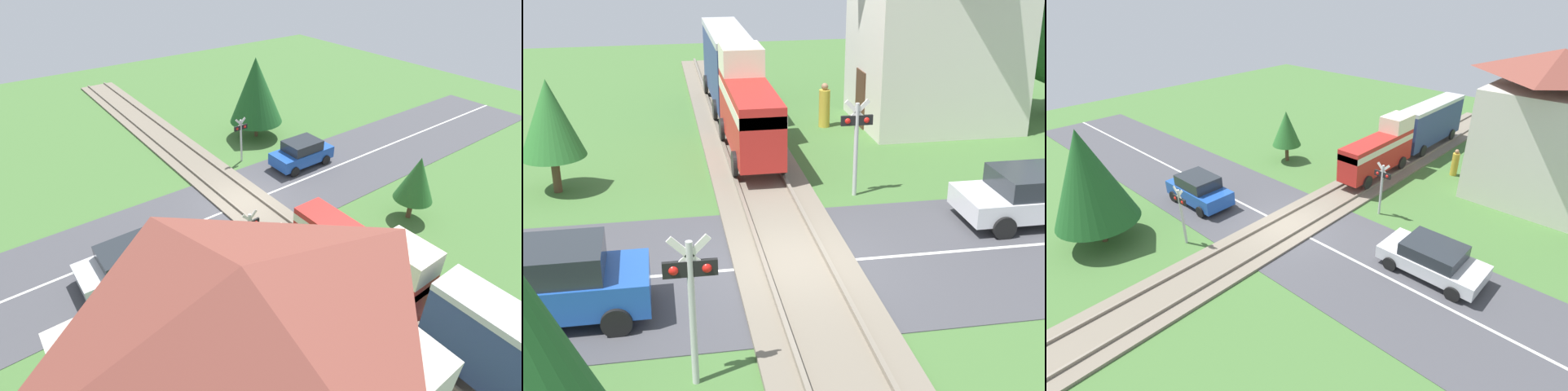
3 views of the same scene
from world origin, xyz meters
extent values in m
plane|color=#426B33|center=(0.00, 0.00, 0.00)|extent=(60.00, 60.00, 0.00)
cube|color=#424247|center=(0.00, 0.00, 0.01)|extent=(48.00, 6.40, 0.02)
cube|color=silver|center=(0.00, 0.00, 0.02)|extent=(48.00, 0.12, 0.00)
cube|color=#756B5B|center=(0.00, 0.00, 0.06)|extent=(2.80, 48.00, 0.12)
cube|color=slate|center=(-0.72, 0.00, 0.18)|extent=(0.10, 48.00, 0.12)
cube|color=slate|center=(0.72, 0.00, 0.18)|extent=(0.10, 48.00, 0.12)
cube|color=red|center=(0.00, 7.40, 1.57)|extent=(1.35, 5.75, 1.90)
cube|color=beige|center=(0.00, 7.40, 2.09)|extent=(1.37, 5.75, 0.36)
cube|color=beige|center=(0.00, 9.36, 2.97)|extent=(1.35, 1.84, 0.90)
cylinder|color=black|center=(-0.72, 5.56, 0.62)|extent=(0.14, 0.76, 0.76)
cylinder|color=black|center=(0.72, 5.56, 0.62)|extent=(0.14, 0.76, 0.76)
cylinder|color=black|center=(-0.72, 9.24, 0.62)|extent=(0.14, 0.76, 0.76)
cylinder|color=black|center=(0.72, 9.24, 0.62)|extent=(0.14, 0.76, 0.76)
cube|color=navy|center=(0.00, 14.02, 1.82)|extent=(1.35, 6.69, 2.40)
cube|color=#BCBCC1|center=(0.00, 14.02, 3.14)|extent=(1.41, 6.69, 0.24)
cylinder|color=black|center=(-0.72, 11.88, 0.62)|extent=(0.14, 0.76, 0.76)
cylinder|color=black|center=(0.72, 11.88, 0.62)|extent=(0.14, 0.76, 0.76)
cylinder|color=black|center=(-0.72, 16.16, 0.62)|extent=(0.14, 0.76, 0.76)
cylinder|color=black|center=(0.72, 16.16, 0.62)|extent=(0.14, 0.76, 0.76)
cube|color=#1E4CA8|center=(-5.12, -1.44, 0.66)|extent=(3.77, 1.68, 0.71)
cube|color=#23282D|center=(-5.12, -1.44, 1.31)|extent=(2.07, 1.55, 0.59)
cylinder|color=black|center=(-3.90, -0.60, 0.30)|extent=(0.60, 0.18, 0.60)
cylinder|color=black|center=(-3.90, -2.28, 0.30)|extent=(0.60, 0.18, 0.60)
cylinder|color=black|center=(-6.35, -0.60, 0.30)|extent=(0.60, 0.18, 0.60)
cylinder|color=black|center=(-6.35, -2.28, 0.30)|extent=(0.60, 0.18, 0.60)
cube|color=silver|center=(6.69, 1.44, 0.58)|extent=(4.12, 1.90, 0.56)
cube|color=#23282D|center=(6.69, 1.44, 1.12)|extent=(2.26, 1.75, 0.53)
cylinder|color=black|center=(5.36, 0.49, 0.30)|extent=(0.60, 0.18, 0.60)
cylinder|color=black|center=(5.36, 2.39, 0.30)|extent=(0.60, 0.18, 0.60)
cylinder|color=black|center=(8.03, 0.49, 0.30)|extent=(0.60, 0.18, 0.60)
cylinder|color=black|center=(8.03, 2.39, 0.30)|extent=(0.60, 0.18, 0.60)
cylinder|color=#B7B7B7|center=(-2.52, -4.02, 1.35)|extent=(0.12, 0.12, 2.69)
cube|color=black|center=(-2.52, -4.02, 2.21)|extent=(0.90, 0.08, 0.28)
sphere|color=red|center=(-2.79, -4.02, 2.21)|extent=(0.18, 0.18, 0.18)
sphere|color=red|center=(-2.25, -4.02, 2.21)|extent=(0.18, 0.18, 0.18)
cube|color=silver|center=(-2.52, -4.02, 2.44)|extent=(0.72, 0.04, 0.72)
cube|color=silver|center=(-2.52, -4.02, 2.44)|extent=(0.72, 0.04, 0.72)
cylinder|color=#B7B7B7|center=(2.52, 4.02, 1.35)|extent=(0.12, 0.12, 2.69)
cube|color=black|center=(2.52, 4.02, 2.21)|extent=(0.90, 0.08, 0.28)
sphere|color=red|center=(2.79, 4.02, 2.21)|extent=(0.18, 0.18, 0.18)
sphere|color=red|center=(2.25, 4.02, 2.21)|extent=(0.18, 0.18, 0.18)
cube|color=silver|center=(2.52, 4.02, 2.44)|extent=(0.72, 0.04, 0.72)
cube|color=silver|center=(2.52, 4.02, 2.44)|extent=(0.72, 0.04, 0.72)
cube|color=beige|center=(7.40, 10.86, 2.94)|extent=(5.55, 4.83, 5.89)
pyramid|color=brown|center=(7.40, 10.86, 7.14)|extent=(5.99, 5.22, 1.25)
cube|color=#472D1E|center=(4.61, 10.86, 1.05)|extent=(0.06, 1.10, 2.10)
cylinder|color=gold|center=(3.28, 11.00, 0.70)|extent=(0.41, 0.41, 1.40)
sphere|color=#936B4C|center=(3.28, 11.00, 1.53)|extent=(0.26, 0.26, 0.26)
cylinder|color=brown|center=(-5.82, 5.79, 0.54)|extent=(0.24, 0.24, 1.09)
cone|color=#286628|center=(-5.82, 5.79, 2.19)|extent=(1.85, 1.85, 2.22)
cylinder|color=brown|center=(-5.40, -6.45, 0.56)|extent=(0.24, 0.24, 1.11)
cone|color=#1E5623|center=(-5.40, -6.45, 3.23)|extent=(3.53, 3.53, 4.23)
camera|label=1|loc=(9.81, 14.58, 11.87)|focal=28.00mm
camera|label=2|loc=(-2.90, -14.58, 7.62)|focal=50.00mm
camera|label=3|loc=(11.81, -11.64, 10.60)|focal=28.00mm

